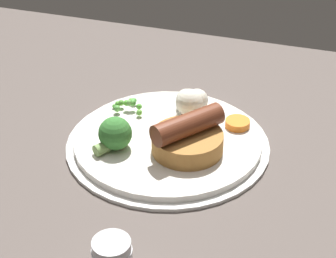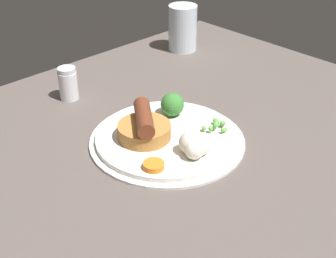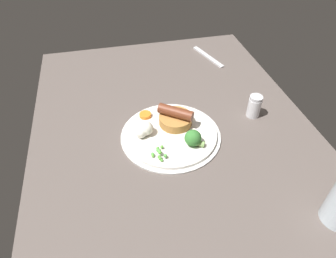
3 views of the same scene
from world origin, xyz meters
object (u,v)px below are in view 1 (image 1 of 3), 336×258
Objects in this scene: dinner_plate at (168,142)px; carrot_slice_0 at (237,123)px; pea_pile at (128,105)px; broccoli_floret_near at (115,134)px; sausage_pudding at (187,137)px; cauliflower_floret at (191,101)px.

carrot_slice_0 is at bearing -145.93° from dinner_plate.
broccoli_floret_near reaches higher than pea_pile.
dinner_plate is 5.02cm from sausage_pudding.
carrot_slice_0 is (-4.96, -7.90, -1.57)cm from sausage_pudding.
dinner_plate is at bearing 148.34° from pea_pile.
sausage_pudding is (-3.45, 2.21, 2.90)cm from dinner_plate.
broccoli_floret_near is 1.55× the size of carrot_slice_0.
dinner_plate is at bearing 34.07° from carrot_slice_0.
pea_pile is at bearing 94.47° from sausage_pudding.
pea_pile is 16.31cm from carrot_slice_0.
cauliflower_floret is at bearing 50.34° from sausage_pudding.
pea_pile reaches higher than dinner_plate.
pea_pile is at bearing 16.31° from cauliflower_floret.
broccoli_floret_near is at bearing 102.35° from pea_pile.
dinner_plate is 5.22× the size of broccoli_floret_near.
sausage_pudding reaches higher than pea_pile.
broccoli_floret_near is (5.78, 4.67, 3.00)cm from dinner_plate.
dinner_plate is 5.38× the size of cauliflower_floret.
cauliflower_floret reaches higher than carrot_slice_0.
sausage_pudding is at bearing 148.04° from pea_pile.
broccoli_floret_near is (-2.09, 9.52, 1.21)cm from pea_pile.
carrot_slice_0 is (-7.35, 1.78, -1.28)cm from cauliflower_floret.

